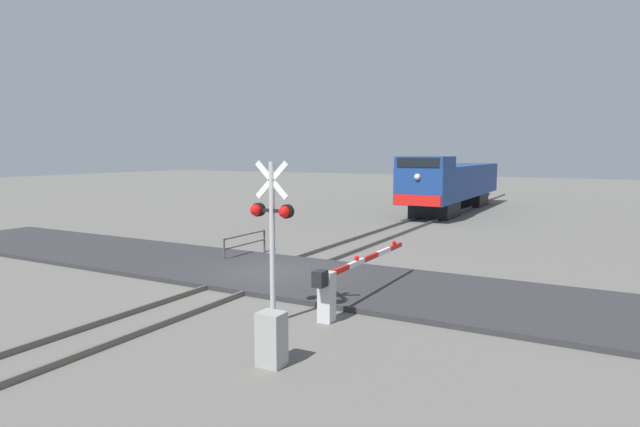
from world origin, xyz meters
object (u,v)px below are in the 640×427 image
at_px(utility_cabinet, 272,339).
at_px(guard_railing, 245,242).
at_px(locomotive, 452,183).
at_px(crossing_gate, 339,282).
at_px(crossing_signal, 272,223).

xyz_separation_m(utility_cabinet, guard_railing, (-7.23, 8.77, 0.07)).
bearing_deg(locomotive, guard_railing, -97.70).
height_order(crossing_gate, utility_cabinet, crossing_gate).
bearing_deg(crossing_signal, crossing_gate, 50.47).
height_order(crossing_signal, utility_cabinet, crossing_signal).
bearing_deg(utility_cabinet, locomotive, 98.47).
height_order(crossing_signal, crossing_gate, crossing_signal).
relative_size(locomotive, utility_cabinet, 14.81).
xyz_separation_m(locomotive, crossing_signal, (2.90, -27.36, 0.49)).
bearing_deg(utility_cabinet, guard_railing, 129.52).
bearing_deg(crossing_gate, crossing_signal, -129.53).
distance_m(crossing_gate, guard_railing, 8.57).
distance_m(locomotive, crossing_signal, 27.52).
height_order(crossing_gate, guard_railing, crossing_gate).
relative_size(locomotive, crossing_gate, 2.83).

